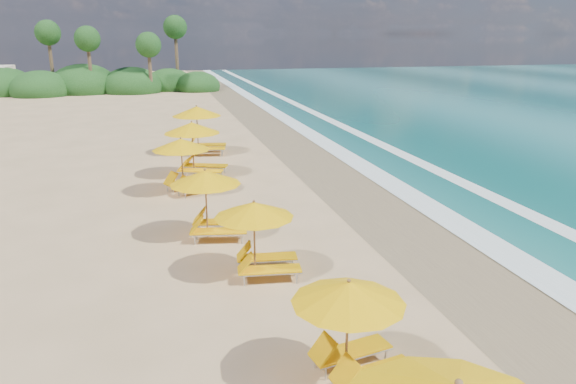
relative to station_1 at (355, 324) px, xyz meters
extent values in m
plane|color=tan|center=(0.82, 8.09, -1.15)|extent=(160.00, 160.00, 0.00)
cube|color=#8E7C54|center=(4.82, 8.09, -1.14)|extent=(4.00, 160.00, 0.01)
cube|color=white|center=(6.32, 8.09, -1.12)|extent=(1.20, 160.00, 0.01)
cube|color=white|center=(9.32, 8.09, -1.13)|extent=(0.80, 160.00, 0.01)
sphere|color=olive|center=(-0.36, -3.74, 1.48)|extent=(0.09, 0.09, 0.09)
cylinder|color=olive|center=(-0.16, -0.03, -0.17)|extent=(0.05, 0.05, 1.96)
cone|color=#F5B305|center=(-0.16, -0.03, 0.65)|extent=(2.37, 2.37, 0.39)
sphere|color=olive|center=(-0.16, -0.03, 0.87)|extent=(0.07, 0.07, 0.07)
cylinder|color=olive|center=(-0.91, 4.77, -0.16)|extent=(0.05, 0.05, 1.98)
cone|color=#F5B305|center=(-0.91, 4.77, 0.67)|extent=(2.27, 2.27, 0.40)
sphere|color=olive|center=(-0.91, 4.77, 0.89)|extent=(0.07, 0.07, 0.07)
cylinder|color=olive|center=(-1.82, 7.84, -0.10)|extent=(0.05, 0.05, 2.10)
cone|color=#F5B305|center=(-1.82, 7.84, 0.78)|extent=(2.51, 2.51, 0.42)
sphere|color=olive|center=(-1.82, 7.84, 1.01)|extent=(0.08, 0.08, 0.08)
cylinder|color=olive|center=(-2.24, 12.83, -0.06)|extent=(0.05, 0.05, 2.17)
cone|color=#F5B305|center=(-2.24, 12.83, 0.84)|extent=(3.01, 3.01, 0.44)
sphere|color=olive|center=(-2.24, 12.83, 1.08)|extent=(0.08, 0.08, 0.08)
cylinder|color=olive|center=(-1.62, 15.47, 0.04)|extent=(0.06, 0.06, 2.37)
cone|color=#F5B305|center=(-1.62, 15.47, 1.02)|extent=(3.14, 3.14, 0.48)
sphere|color=olive|center=(-1.62, 15.47, 1.29)|extent=(0.08, 0.08, 0.08)
cylinder|color=olive|center=(-1.03, 20.04, 0.08)|extent=(0.06, 0.06, 2.46)
cone|color=#F5B305|center=(-1.03, 20.04, 1.10)|extent=(2.95, 2.95, 0.49)
sphere|color=olive|center=(-1.03, 20.04, 1.38)|extent=(0.09, 0.09, 0.09)
ellipsoid|color=#163D14|center=(-5.18, 53.09, -0.52)|extent=(6.40, 6.40, 4.16)
ellipsoid|color=#163D14|center=(-10.18, 54.09, -0.45)|extent=(7.20, 7.20, 4.68)
ellipsoid|color=#163D14|center=(-14.18, 52.09, -0.56)|extent=(6.00, 6.00, 3.90)
ellipsoid|color=#163D14|center=(-1.18, 55.09, -0.60)|extent=(5.60, 5.60, 3.64)
ellipsoid|color=#163D14|center=(-18.18, 54.09, -0.50)|extent=(6.60, 6.60, 4.29)
ellipsoid|color=#163D14|center=(1.82, 53.09, -0.66)|extent=(5.00, 5.00, 3.25)
cylinder|color=brown|center=(-3.18, 51.09, 1.35)|extent=(0.36, 0.36, 5.00)
sphere|color=#163D14|center=(-3.18, 51.09, 3.85)|extent=(2.60, 2.60, 2.60)
cylinder|color=brown|center=(-9.18, 52.09, 1.65)|extent=(0.36, 0.36, 5.60)
sphere|color=#163D14|center=(-9.18, 52.09, 4.45)|extent=(2.60, 2.60, 2.60)
cylinder|color=brown|center=(-13.18, 54.09, 1.95)|extent=(0.36, 0.36, 6.20)
sphere|color=#163D14|center=(-13.18, 54.09, 5.05)|extent=(2.60, 2.60, 2.60)
cylinder|color=brown|center=(-0.18, 55.09, 2.25)|extent=(0.36, 0.36, 6.80)
sphere|color=#163D14|center=(-0.18, 55.09, 5.65)|extent=(2.60, 2.60, 2.60)
camera|label=1|loc=(-3.21, -7.87, 4.92)|focal=33.39mm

